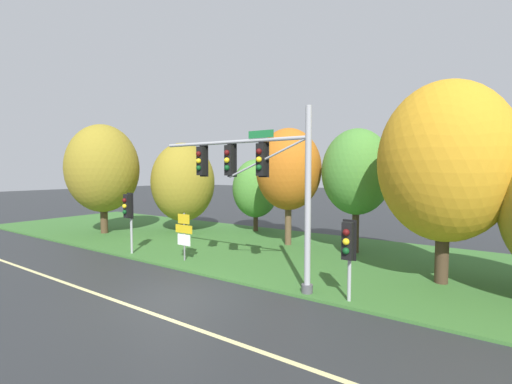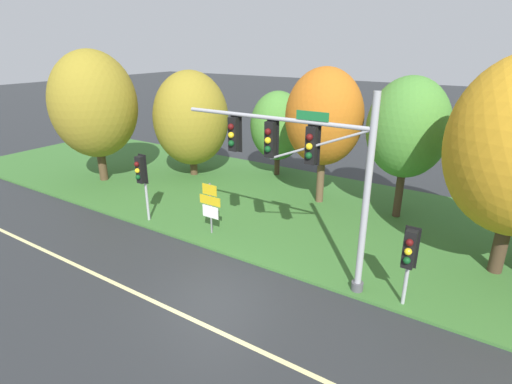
% 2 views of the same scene
% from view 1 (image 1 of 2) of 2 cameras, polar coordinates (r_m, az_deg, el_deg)
% --- Properties ---
extents(ground_plane, '(160.00, 160.00, 0.00)m').
position_cam_1_polar(ground_plane, '(12.75, -14.03, -16.81)').
color(ground_plane, '#282B2D').
extents(lane_stripe, '(36.00, 0.16, 0.01)m').
position_cam_1_polar(lane_stripe, '(12.04, -18.51, -18.11)').
color(lane_stripe, beige).
rests_on(lane_stripe, ground).
extents(grass_verge, '(48.00, 11.50, 0.10)m').
position_cam_1_polar(grass_verge, '(19.01, 5.08, -9.79)').
color(grass_verge, '#386B2D').
rests_on(grass_verge, ground).
extents(traffic_signal_mast, '(7.14, 0.49, 6.56)m').
position_cam_1_polar(traffic_signal_mast, '(13.11, -0.11, 3.03)').
color(traffic_signal_mast, '#9EA0A5').
rests_on(traffic_signal_mast, grass_verge).
extents(pedestrian_signal_near_kerb, '(0.46, 0.55, 3.19)m').
position_cam_1_polar(pedestrian_signal_near_kerb, '(18.91, -20.52, -2.78)').
color(pedestrian_signal_near_kerb, '#9EA0A5').
rests_on(pedestrian_signal_near_kerb, grass_verge).
extents(pedestrian_signal_further_along, '(0.46, 0.55, 2.72)m').
position_cam_1_polar(pedestrian_signal_further_along, '(11.62, 15.09, -8.47)').
color(pedestrian_signal_further_along, '#9EA0A5').
rests_on(pedestrian_signal_further_along, grass_verge).
extents(route_sign_post, '(1.10, 0.08, 2.30)m').
position_cam_1_polar(route_sign_post, '(16.91, -11.92, -6.55)').
color(route_sign_post, slate).
rests_on(route_sign_post, grass_verge).
extents(tree_nearest_road, '(4.85, 4.85, 7.54)m').
position_cam_1_polar(tree_nearest_road, '(26.02, -24.17, 3.57)').
color(tree_nearest_road, '#4C3823').
rests_on(tree_nearest_road, grass_verge).
extents(tree_left_of_mast, '(4.53, 4.53, 6.37)m').
position_cam_1_polar(tree_left_of_mast, '(25.25, -12.06, 1.60)').
color(tree_left_of_mast, '#4C3823').
rests_on(tree_left_of_mast, grass_verge).
extents(tree_behind_signpost, '(3.34, 3.34, 5.17)m').
position_cam_1_polar(tree_behind_signpost, '(24.59, -0.05, 0.58)').
color(tree_behind_signpost, '#423021').
rests_on(tree_behind_signpost, grass_verge).
extents(tree_mid_verge, '(3.81, 3.81, 6.81)m').
position_cam_1_polar(tree_mid_verge, '(20.01, 5.43, 3.74)').
color(tree_mid_verge, brown).
rests_on(tree_mid_verge, grass_verge).
extents(tree_tall_centre, '(3.62, 3.62, 6.54)m').
position_cam_1_polar(tree_tall_centre, '(18.72, 16.41, 3.19)').
color(tree_tall_centre, '#423021').
rests_on(tree_tall_centre, grass_verge).
extents(tree_right_far, '(4.86, 4.86, 7.70)m').
position_cam_1_polar(tree_right_far, '(14.81, 28.95, 4.37)').
color(tree_right_far, '#423021').
rests_on(tree_right_far, grass_verge).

